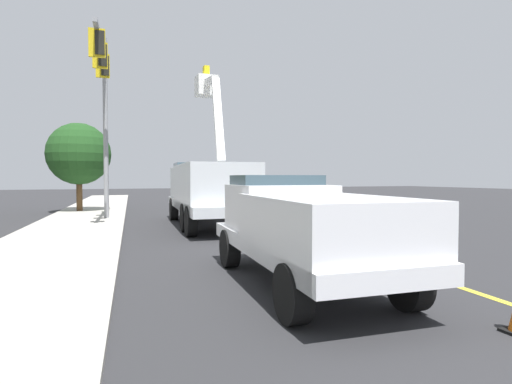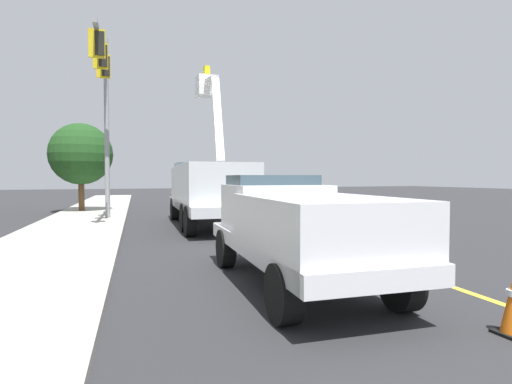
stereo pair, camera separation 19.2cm
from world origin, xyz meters
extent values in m
plane|color=#2D2D30|center=(0.00, 0.00, 0.00)|extent=(120.00, 120.00, 0.00)
cube|color=#B2ADA3|center=(0.49, 7.82, 0.06)|extent=(60.11, 7.33, 0.12)
cube|color=yellow|center=(0.00, 0.00, 0.00)|extent=(49.91, 3.28, 0.01)
cube|color=silver|center=(1.19, 2.62, 0.90)|extent=(8.34, 3.01, 0.36)
cube|color=silver|center=(3.81, 2.46, 1.67)|extent=(2.77, 2.51, 1.60)
cube|color=#384C56|center=(4.01, 2.44, 2.37)|extent=(1.93, 2.21, 0.64)
cube|color=silver|center=(0.21, 2.68, 1.62)|extent=(5.39, 2.82, 1.80)
cube|color=white|center=(-0.54, 2.68, 4.17)|extent=(1.74, 0.49, 3.32)
cube|color=white|center=(1.69, 2.40, 6.05)|extent=(3.09, 0.66, 0.83)
cube|color=white|center=(3.19, 2.21, 6.17)|extent=(0.90, 0.90, 0.90)
cube|color=yellow|center=(3.19, 2.21, 6.77)|extent=(0.36, 0.24, 0.60)
cylinder|color=black|center=(4.12, 3.56, 0.52)|extent=(1.06, 0.40, 1.04)
cylinder|color=black|center=(3.98, 1.32, 0.52)|extent=(1.06, 0.40, 1.04)
cylinder|color=black|center=(-0.21, 3.83, 0.52)|extent=(1.06, 0.40, 1.04)
cylinder|color=black|center=(-0.35, 1.59, 0.52)|extent=(1.06, 0.40, 1.04)
cylinder|color=black|center=(-1.52, 3.92, 0.52)|extent=(1.06, 0.40, 1.04)
cylinder|color=black|center=(-1.66, 1.67, 0.52)|extent=(1.06, 0.40, 1.04)
cube|color=white|center=(-8.30, 3.21, 0.75)|extent=(5.72, 2.45, 0.30)
cube|color=white|center=(-7.07, 3.14, 1.30)|extent=(2.13, 2.05, 1.10)
cube|color=#384C56|center=(-6.87, 3.12, 1.78)|extent=(1.45, 1.84, 0.56)
cube|color=white|center=(-9.30, 3.28, 1.15)|extent=(3.48, 2.31, 1.10)
cylinder|color=black|center=(-6.39, 4.04, 0.42)|extent=(0.86, 0.35, 0.84)
cylinder|color=black|center=(-6.51, 2.15, 0.42)|extent=(0.86, 0.35, 0.84)
cylinder|color=black|center=(-10.08, 4.27, 0.42)|extent=(0.86, 0.35, 0.84)
cylinder|color=black|center=(-10.20, 2.38, 0.42)|extent=(0.86, 0.35, 0.84)
cube|color=maroon|center=(9.39, -3.75, 0.79)|extent=(4.91, 2.20, 0.70)
cube|color=#384C56|center=(9.54, -3.76, 1.39)|extent=(3.55, 1.88, 0.60)
cylinder|color=black|center=(7.71, -4.50, 0.34)|extent=(0.69, 0.28, 0.68)
cylinder|color=black|center=(7.81, -2.79, 0.34)|extent=(0.69, 0.28, 0.68)
cylinder|color=black|center=(10.97, -4.70, 0.34)|extent=(0.69, 0.28, 0.68)
cylinder|color=black|center=(11.07, -3.00, 0.34)|extent=(0.69, 0.28, 0.68)
cube|color=black|center=(-5.13, 1.11, 0.02)|extent=(0.40, 0.40, 0.04)
cone|color=orange|center=(-5.13, 1.11, 0.38)|extent=(0.32, 0.32, 0.68)
cylinder|color=white|center=(-5.13, 1.11, 0.45)|extent=(0.20, 0.20, 0.08)
cube|color=black|center=(-0.01, 0.74, 0.02)|extent=(0.40, 0.40, 0.04)
cone|color=orange|center=(-0.01, 0.74, 0.42)|extent=(0.32, 0.32, 0.76)
cylinder|color=white|center=(-0.01, 0.74, 0.50)|extent=(0.20, 0.20, 0.08)
cube|color=black|center=(5.61, 0.47, 0.02)|extent=(0.40, 0.40, 0.04)
cone|color=orange|center=(5.61, 0.47, 0.37)|extent=(0.32, 0.32, 0.66)
cylinder|color=white|center=(5.61, 0.47, 0.43)|extent=(0.20, 0.20, 0.08)
cylinder|color=gray|center=(5.09, 6.53, 4.22)|extent=(0.22, 0.22, 8.43)
cube|color=gray|center=(2.40, 6.69, 7.31)|extent=(5.39, 0.50, 0.16)
cube|color=gold|center=(3.56, 6.62, 6.76)|extent=(0.15, 0.57, 1.00)
cube|color=black|center=(3.55, 6.52, 6.76)|extent=(0.22, 0.33, 0.84)
cube|color=gold|center=(2.02, 6.72, 6.76)|extent=(0.15, 0.57, 1.00)
cube|color=black|center=(2.01, 6.62, 6.76)|extent=(0.22, 0.33, 0.84)
cube|color=gold|center=(0.48, 6.81, 6.76)|extent=(0.15, 0.57, 1.00)
cube|color=black|center=(0.48, 6.71, 6.76)|extent=(0.22, 0.33, 0.84)
cylinder|color=brown|center=(9.87, 7.92, 1.06)|extent=(0.32, 0.32, 2.12)
sphere|color=#1E471C|center=(9.87, 7.92, 3.33)|extent=(3.47, 3.47, 3.47)
camera|label=1|loc=(-15.04, 6.69, 2.01)|focal=28.42mm
camera|label=2|loc=(-15.11, 6.51, 2.01)|focal=28.42mm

